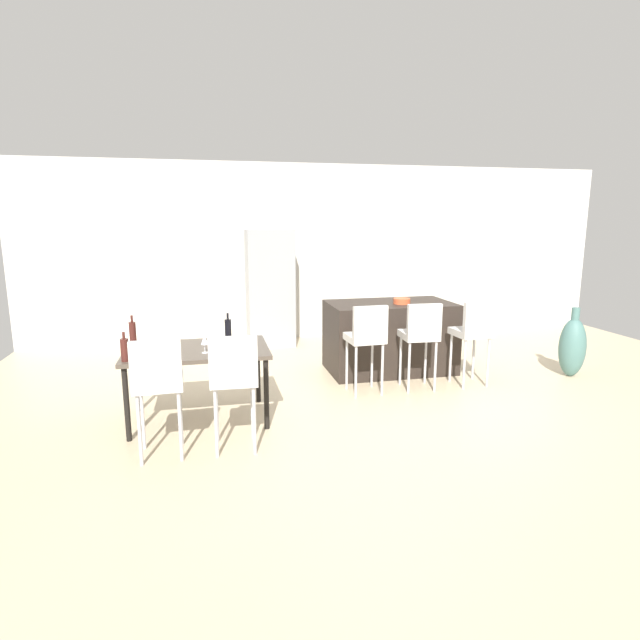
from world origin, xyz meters
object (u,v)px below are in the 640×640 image
Objects in this scene: potted_plant at (454,317)px; dining_chair_far at (234,374)px; bar_chair_middle at (421,332)px; wine_bottle_inner at (228,331)px; dining_table at (197,355)px; dining_chair_near at (158,379)px; wine_glass_middle at (144,335)px; fruit_bowl at (402,301)px; bar_chair_left at (367,335)px; wine_glass_far at (242,335)px; kitchen_island at (389,337)px; wine_glass_near at (204,340)px; refrigerator at (270,288)px; bar_chair_right at (474,330)px; wine_bottle_right at (133,333)px; floor_vase at (572,347)px; wine_bottle_left at (125,350)px.

dining_chair_far is at bearing -136.54° from potted_plant.
bar_chair_middle is 3.37× the size of wine_bottle_inner.
wine_bottle_inner is (0.32, 0.17, 0.19)m from dining_table.
wine_glass_middle is (-0.20, 0.99, 0.17)m from dining_chair_near.
fruit_bowl is at bearing 22.14° from wine_bottle_inner.
bar_chair_left and dining_chair_far have the same top height.
dining_chair_near and dining_chair_far have the same top height.
wine_glass_far is 0.32× the size of potted_plant.
kitchen_island reaches higher than wine_glass_near.
fruit_bowl is at bearing -52.72° from refrigerator.
bar_chair_left reaches higher than kitchen_island.
bar_chair_right is 1.00× the size of dining_chair_far.
wine_glass_near is 3.38m from refrigerator.
wine_bottle_inner is 1.79× the size of wine_glass_middle.
potted_plant is at bearing 36.96° from wine_glass_near.
kitchen_island is at bearing 43.00° from dining_chair_far.
kitchen_island is 0.88× the size of refrigerator.
bar_chair_right and dining_chair_near have the same top height.
wine_bottle_right is 5.68m from potted_plant.
bar_chair_right is 1.00× the size of dining_chair_near.
bar_chair_middle is 3.02m from refrigerator.
kitchen_island is at bearing 18.98° from wine_glass_middle.
refrigerator reaches higher than fruit_bowl.
potted_plant is (1.80, 2.64, -0.39)m from bar_chair_middle.
wine_glass_near is 0.32× the size of potted_plant.
kitchen_island is 1.81× the size of floor_vase.
dining_chair_near is 1.18m from wine_bottle_right.
wine_glass_far is 0.09× the size of refrigerator.
wine_glass_near is at bearing -169.81° from bar_chair_right.
refrigerator reaches higher than floor_vase.
kitchen_island is 2.43m from wine_bottle_inner.
wine_glass_near is 2.82m from fruit_bowl.
wine_glass_far is 3.12m from refrigerator.
wine_glass_middle reaches higher than floor_vase.
floor_vase is at bearing 1.83° from bar_chair_middle.
bar_chair_middle reaches higher than wine_glass_middle.
bar_chair_left is at bearing -125.28° from kitchen_island.
dining_table is at bearing -19.92° from wine_glass_middle.
wine_bottle_left is at bearing -156.02° from fruit_bowl.
dining_chair_near reaches higher than potted_plant.
wine_glass_middle is (-2.39, -0.19, 0.17)m from bar_chair_left.
wine_bottle_right is at bearing -166.39° from fruit_bowl.
dining_chair_far is (-2.16, -2.02, 0.24)m from kitchen_island.
wine_bottle_right is at bearing -151.50° from potted_plant.
floor_vase is (2.20, -0.77, -0.07)m from kitchen_island.
wine_bottle_right is at bearing 90.89° from wine_bottle_left.
dining_table is at bearing 111.54° from wine_glass_near.
fruit_bowl is at bearing -46.42° from kitchen_island.
bar_chair_middle and bar_chair_right have the same top height.
kitchen_island is at bearing 30.38° from wine_glass_near.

